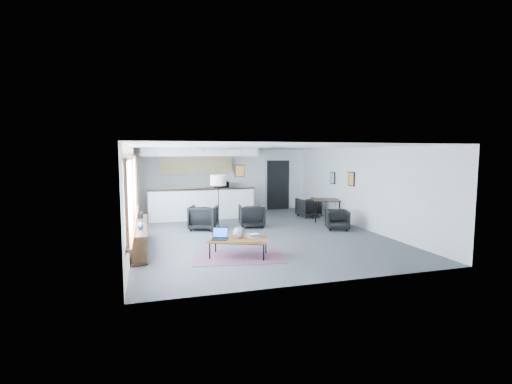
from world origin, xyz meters
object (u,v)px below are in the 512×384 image
object	(u,v)px
ceramic_pot	(239,232)
dining_chair_far	(309,208)
coffee_table	(239,239)
armchair_left	(203,216)
dining_chair_near	(337,220)
armchair_right	(252,215)
microwave	(221,185)
floor_lamp	(218,182)
dining_table	(326,201)
book_stack	(254,236)
laptop	(220,236)

from	to	relation	value
ceramic_pot	dining_chair_far	xyz separation A→B (m)	(3.84, 4.59, -0.24)
coffee_table	armchair_left	distance (m)	3.32
coffee_table	dining_chair_near	xyz separation A→B (m)	(3.71, 2.07, -0.11)
ceramic_pot	dining_chair_far	bearing A→B (deg)	50.07
armchair_right	microwave	size ratio (longest dim) A/B	1.39
coffee_table	floor_lamp	bearing A→B (deg)	110.53
armchair_right	dining_table	size ratio (longest dim) A/B	0.69
armchair_left	microwave	xyz separation A→B (m)	(1.20, 3.16, 0.71)
microwave	dining_chair_far	bearing A→B (deg)	-29.26
book_stack	floor_lamp	distance (m)	3.30
armchair_right	dining_chair_near	world-z (taller)	armchair_right
dining_table	dining_chair_near	bearing A→B (deg)	-103.97
book_stack	dining_table	size ratio (longest dim) A/B	0.26
laptop	dining_chair_near	xyz separation A→B (m)	(4.14, 2.04, -0.21)
ceramic_pot	floor_lamp	xyz separation A→B (m)	(0.11, 3.15, 0.93)
dining_table	dining_chair_near	distance (m)	1.61
armchair_left	dining_table	world-z (taller)	armchair_left
ceramic_pot	floor_lamp	bearing A→B (deg)	88.03
dining_chair_near	dining_chair_far	size ratio (longest dim) A/B	0.88
armchair_right	armchair_left	bearing A→B (deg)	6.03
book_stack	dining_table	distance (m)	5.18
floor_lamp	microwave	distance (m)	3.45
armchair_left	dining_chair_near	xyz separation A→B (m)	(4.05, -1.23, -0.12)
laptop	floor_lamp	world-z (taller)	floor_lamp
coffee_table	dining_chair_far	world-z (taller)	dining_chair_far
ceramic_pot	dining_chair_far	size ratio (longest dim) A/B	0.41
laptop	ceramic_pot	size ratio (longest dim) A/B	1.57
armchair_right	floor_lamp	size ratio (longest dim) A/B	0.47
book_stack	microwave	world-z (taller)	microwave
book_stack	armchair_right	world-z (taller)	armchair_right
book_stack	floor_lamp	bearing A→B (deg)	94.67
armchair_right	floor_lamp	bearing A→B (deg)	15.00
armchair_right	floor_lamp	world-z (taller)	floor_lamp
floor_lamp	dining_chair_far	world-z (taller)	floor_lamp
floor_lamp	dining_table	size ratio (longest dim) A/B	1.48
armchair_right	dining_chair_near	distance (m)	2.74
armchair_left	dining_table	size ratio (longest dim) A/B	0.72
armchair_left	armchair_right	bearing A→B (deg)	-161.14
floor_lamp	book_stack	bearing A→B (deg)	-85.33
ceramic_pot	microwave	distance (m)	6.58
coffee_table	armchair_left	xyz separation A→B (m)	(-0.35, 3.31, 0.02)
floor_lamp	dining_chair_near	world-z (taller)	floor_lamp
dining_table	dining_chair_near	world-z (taller)	dining_table
dining_chair_near	armchair_left	bearing A→B (deg)	-179.20
floor_lamp	dining_chair_far	size ratio (longest dim) A/B	2.57
coffee_table	dining_table	world-z (taller)	dining_table
armchair_left	dining_chair_far	xyz separation A→B (m)	(4.19, 1.25, -0.08)
dining_table	dining_chair_near	xyz separation A→B (m)	(-0.38, -1.52, -0.41)
armchair_left	floor_lamp	size ratio (longest dim) A/B	0.49
laptop	book_stack	world-z (taller)	laptop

